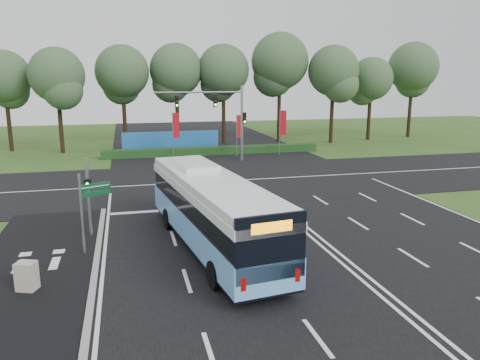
{
  "coord_description": "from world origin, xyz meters",
  "views": [
    {
      "loc": [
        -8.64,
        -21.83,
        7.76
      ],
      "look_at": [
        -2.75,
        2.0,
        2.33
      ],
      "focal_mm": 35.0,
      "sensor_mm": 36.0,
      "label": 1
    }
  ],
  "objects": [
    {
      "name": "road_cross",
      "position": [
        0.0,
        12.0,
        0.03
      ],
      "size": [
        120.0,
        14.0,
        0.05
      ],
      "primitive_type": "cube",
      "color": "black",
      "rests_on": "ground"
    },
    {
      "name": "city_bus",
      "position": [
        -4.99,
        -1.74,
        1.83
      ],
      "size": [
        4.31,
        12.88,
        3.63
      ],
      "rotation": [
        0.0,
        0.0,
        0.14
      ],
      "color": "#69AEF4",
      "rests_on": "ground"
    },
    {
      "name": "street_sign",
      "position": [
        -10.36,
        -0.97,
        2.34
      ],
      "size": [
        1.32,
        0.66,
        3.68
      ],
      "rotation": [
        0.0,
        0.0,
        0.43
      ],
      "color": "gray",
      "rests_on": "ground"
    },
    {
      "name": "road_main",
      "position": [
        0.0,
        0.0,
        0.02
      ],
      "size": [
        20.0,
        120.0,
        0.04
      ],
      "primitive_type": "cube",
      "color": "black",
      "rests_on": "ground"
    },
    {
      "name": "banner_flag_left",
      "position": [
        -3.92,
        23.09,
        2.94
      ],
      "size": [
        0.67,
        0.07,
        4.51
      ],
      "rotation": [
        0.0,
        0.0,
        0.01
      ],
      "color": "gray",
      "rests_on": "ground"
    },
    {
      "name": "eucalyptus_row",
      "position": [
        4.53,
        31.69,
        8.49
      ],
      "size": [
        53.9,
        9.27,
        12.89
      ],
      "color": "black",
      "rests_on": "ground"
    },
    {
      "name": "banner_flag_mid",
      "position": [
        2.23,
        22.61,
        2.76
      ],
      "size": [
        0.62,
        0.11,
        4.21
      ],
      "rotation": [
        0.0,
        0.0,
        0.1
      ],
      "color": "gray",
      "rests_on": "ground"
    },
    {
      "name": "traffic_light_gantry",
      "position": [
        0.21,
        20.5,
        4.66
      ],
      "size": [
        8.41,
        0.28,
        7.0
      ],
      "color": "gray",
      "rests_on": "ground"
    },
    {
      "name": "hedge",
      "position": [
        0.0,
        24.5,
        0.4
      ],
      "size": [
        22.0,
        1.2,
        0.8
      ],
      "primitive_type": "cube",
      "color": "#143714",
      "rests_on": "ground"
    },
    {
      "name": "blue_hoarding",
      "position": [
        -4.0,
        27.0,
        1.1
      ],
      "size": [
        10.0,
        0.3,
        2.2
      ],
      "primitive_type": "cube",
      "color": "#1F63AB",
      "rests_on": "ground"
    },
    {
      "name": "banner_flag_right",
      "position": [
        6.71,
        22.62,
        2.99
      ],
      "size": [
        0.65,
        0.27,
        4.59
      ],
      "rotation": [
        0.0,
        0.0,
        -0.35
      ],
      "color": "gray",
      "rests_on": "ground"
    },
    {
      "name": "utility_cabinet",
      "position": [
        -12.42,
        -4.39,
        0.56
      ],
      "size": [
        0.83,
        0.77,
        1.13
      ],
      "primitive_type": "cube",
      "rotation": [
        0.0,
        0.0,
        -0.37
      ],
      "color": "#BBAD96",
      "rests_on": "ground"
    },
    {
      "name": "kerb_strip",
      "position": [
        -10.1,
        -3.0,
        0.06
      ],
      "size": [
        0.25,
        18.0,
        0.12
      ],
      "primitive_type": "cube",
      "color": "gray",
      "rests_on": "ground"
    },
    {
      "name": "pedestrian_signal",
      "position": [
        -10.53,
        1.41,
        2.16
      ],
      "size": [
        0.35,
        0.44,
        3.94
      ],
      "rotation": [
        0.0,
        0.0,
        0.21
      ],
      "color": "gray",
      "rests_on": "ground"
    },
    {
      "name": "ground",
      "position": [
        0.0,
        0.0,
        0.0
      ],
      "size": [
        120.0,
        120.0,
        0.0
      ],
      "primitive_type": "plane",
      "color": "#2C531B",
      "rests_on": "ground"
    },
    {
      "name": "bike_path",
      "position": [
        -12.5,
        -3.0,
        0.03
      ],
      "size": [
        5.0,
        18.0,
        0.06
      ],
      "primitive_type": "cube",
      "color": "black",
      "rests_on": "ground"
    }
  ]
}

